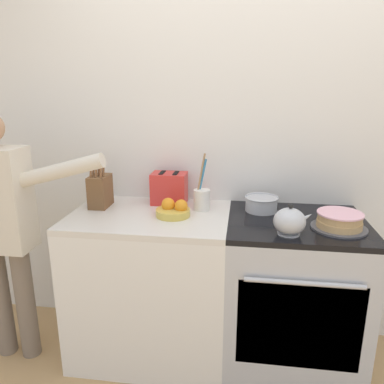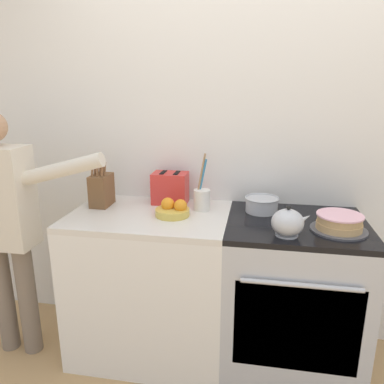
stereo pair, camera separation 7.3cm
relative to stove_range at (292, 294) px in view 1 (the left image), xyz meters
The scene contains 11 objects.
wall_back 0.94m from the stove_range, 123.49° to the left, with size 8.00×0.04×2.60m.
counter_cabinet 0.84m from the stove_range, behind, with size 0.92×0.65×0.91m.
stove_range is the anchor object (origin of this frame).
layer_cake 0.54m from the stove_range, 25.20° to the right, with size 0.28×0.28×0.09m.
tea_kettle 0.56m from the stove_range, 108.59° to the right, with size 0.19×0.16×0.16m.
mixing_bowl 0.55m from the stove_range, 143.21° to the left, with size 0.20×0.20×0.09m.
knife_block 1.29m from the stove_range, behind, with size 0.11×0.17×0.28m.
utensil_crock 0.76m from the stove_range, 167.81° to the left, with size 0.10×0.10×0.34m.
fruit_bowl 0.85m from the stove_range, behind, with size 0.19×0.19×0.10m.
toaster 0.96m from the stove_range, 163.97° to the left, with size 0.23×0.15×0.20m.
person_baker 1.71m from the stove_range, behind, with size 0.89×0.20×1.49m.
Camera 1 is at (-0.08, -1.67, 1.62)m, focal length 35.00 mm.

